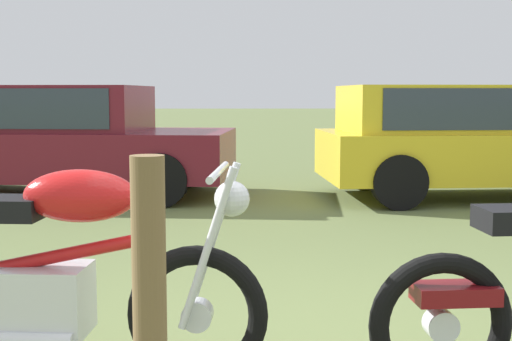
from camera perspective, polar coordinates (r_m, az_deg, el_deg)
motorcycle_red at (r=3.35m, az=-17.00°, el=-8.35°), size 2.10×0.64×1.02m
car_burgundy at (r=9.41m, az=-16.02°, el=2.87°), size 4.52×2.27×1.43m
car_yellow at (r=9.29m, az=18.19°, el=2.99°), size 4.53×2.10×1.43m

